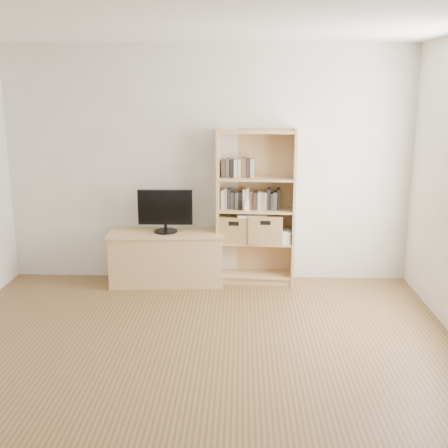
{
  "coord_description": "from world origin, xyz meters",
  "views": [
    {
      "loc": [
        0.37,
        -3.7,
        2.14
      ],
      "look_at": [
        0.19,
        1.9,
        0.78
      ],
      "focal_mm": 45.0,
      "sensor_mm": 36.0,
      "label": 1
    }
  ],
  "objects_px": {
    "television": "(165,211)",
    "basket_left": "(235,228)",
    "tv_stand": "(167,259)",
    "basket_right": "(265,228)",
    "laptop": "(251,215)",
    "baby_monitor": "(247,206)",
    "bookshelf": "(256,208)"
  },
  "relations": [
    {
      "from": "television",
      "to": "basket_left",
      "type": "relative_size",
      "value": 1.7
    },
    {
      "from": "basket_left",
      "to": "basket_right",
      "type": "bearing_deg",
      "value": 2.17
    },
    {
      "from": "basket_right",
      "to": "laptop",
      "type": "xyz_separation_m",
      "value": [
        -0.15,
        -0.01,
        0.15
      ]
    },
    {
      "from": "tv_stand",
      "to": "laptop",
      "type": "bearing_deg",
      "value": -1.12
    },
    {
      "from": "bookshelf",
      "to": "tv_stand",
      "type": "bearing_deg",
      "value": -172.17
    },
    {
      "from": "bookshelf",
      "to": "laptop",
      "type": "distance_m",
      "value": 0.1
    },
    {
      "from": "tv_stand",
      "to": "baby_monitor",
      "type": "bearing_deg",
      "value": -5.44
    },
    {
      "from": "bookshelf",
      "to": "laptop",
      "type": "height_order",
      "value": "bookshelf"
    },
    {
      "from": "basket_left",
      "to": "basket_right",
      "type": "distance_m",
      "value": 0.33
    },
    {
      "from": "bookshelf",
      "to": "basket_right",
      "type": "xyz_separation_m",
      "value": [
        0.1,
        -0.01,
        -0.23
      ]
    },
    {
      "from": "television",
      "to": "laptop",
      "type": "xyz_separation_m",
      "value": [
        0.94,
        0.06,
        -0.05
      ]
    },
    {
      "from": "bookshelf",
      "to": "basket_right",
      "type": "bearing_deg",
      "value": -2.6
    },
    {
      "from": "television",
      "to": "basket_right",
      "type": "bearing_deg",
      "value": 2.68
    },
    {
      "from": "television",
      "to": "laptop",
      "type": "distance_m",
      "value": 0.95
    },
    {
      "from": "tv_stand",
      "to": "television",
      "type": "bearing_deg",
      "value": 0.0
    },
    {
      "from": "bookshelf",
      "to": "basket_left",
      "type": "bearing_deg",
      "value": -178.81
    },
    {
      "from": "baby_monitor",
      "to": "bookshelf",
      "type": "bearing_deg",
      "value": 42.82
    },
    {
      "from": "tv_stand",
      "to": "bookshelf",
      "type": "bearing_deg",
      "value": -0.21
    },
    {
      "from": "basket_left",
      "to": "television",
      "type": "bearing_deg",
      "value": -168.03
    },
    {
      "from": "tv_stand",
      "to": "laptop",
      "type": "xyz_separation_m",
      "value": [
        0.94,
        0.06,
        0.5
      ]
    },
    {
      "from": "baby_monitor",
      "to": "basket_left",
      "type": "xyz_separation_m",
      "value": [
        -0.13,
        0.1,
        -0.27
      ]
    },
    {
      "from": "tv_stand",
      "to": "basket_left",
      "type": "distance_m",
      "value": 0.84
    },
    {
      "from": "basket_left",
      "to": "basket_right",
      "type": "height_order",
      "value": "basket_right"
    },
    {
      "from": "basket_right",
      "to": "laptop",
      "type": "relative_size",
      "value": 1.17
    },
    {
      "from": "baby_monitor",
      "to": "laptop",
      "type": "relative_size",
      "value": 0.32
    },
    {
      "from": "baby_monitor",
      "to": "basket_right",
      "type": "distance_m",
      "value": 0.34
    },
    {
      "from": "basket_left",
      "to": "laptop",
      "type": "xyz_separation_m",
      "value": [
        0.18,
        -0.03,
        0.16
      ]
    },
    {
      "from": "tv_stand",
      "to": "basket_left",
      "type": "xyz_separation_m",
      "value": [
        0.76,
        0.09,
        0.34
      ]
    },
    {
      "from": "tv_stand",
      "to": "basket_right",
      "type": "distance_m",
      "value": 1.15
    },
    {
      "from": "television",
      "to": "basket_left",
      "type": "height_order",
      "value": "television"
    },
    {
      "from": "television",
      "to": "basket_left",
      "type": "xyz_separation_m",
      "value": [
        0.76,
        0.09,
        -0.2
      ]
    },
    {
      "from": "laptop",
      "to": "baby_monitor",
      "type": "bearing_deg",
      "value": -131.08
    }
  ]
}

